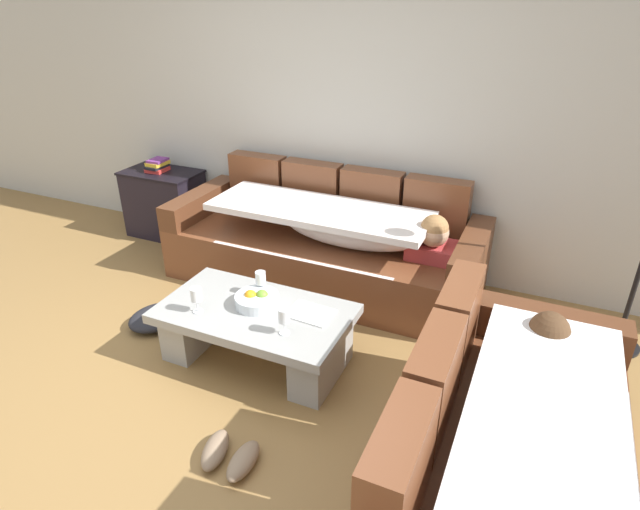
{
  "coord_description": "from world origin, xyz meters",
  "views": [
    {
      "loc": [
        1.77,
        -1.86,
        2.17
      ],
      "look_at": [
        0.46,
        1.05,
        0.55
      ],
      "focal_mm": 29.57,
      "sensor_mm": 36.0,
      "label": 1
    }
  ],
  "objects_px": {
    "coffee_table": "(256,328)",
    "open_magazine": "(310,313)",
    "fruit_bowl": "(257,300)",
    "crumpled_garment": "(156,317)",
    "couch_near_window": "(509,462)",
    "book_stack_on_cabinet": "(157,165)",
    "wine_glass_near_right": "(284,317)",
    "wine_glass_far_back": "(261,279)",
    "wine_glass_near_left": "(196,296)",
    "side_cabinet": "(165,203)",
    "pair_of_shoes": "(229,455)",
    "couch_along_wall": "(329,246)"
  },
  "relations": [
    {
      "from": "wine_glass_far_back",
      "to": "couch_near_window",
      "type": "bearing_deg",
      "value": -23.59
    },
    {
      "from": "side_cabinet",
      "to": "wine_glass_far_back",
      "type": "bearing_deg",
      "value": -33.8
    },
    {
      "from": "wine_glass_far_back",
      "to": "pair_of_shoes",
      "type": "xyz_separation_m",
      "value": [
        0.35,
        -0.97,
        -0.45
      ]
    },
    {
      "from": "wine_glass_far_back",
      "to": "pair_of_shoes",
      "type": "height_order",
      "value": "wine_glass_far_back"
    },
    {
      "from": "wine_glass_near_left",
      "to": "open_magazine",
      "type": "height_order",
      "value": "wine_glass_near_left"
    },
    {
      "from": "couch_near_window",
      "to": "open_magazine",
      "type": "relative_size",
      "value": 6.89
    },
    {
      "from": "coffee_table",
      "to": "pair_of_shoes",
      "type": "xyz_separation_m",
      "value": [
        0.3,
        -0.79,
        -0.19
      ]
    },
    {
      "from": "coffee_table",
      "to": "fruit_bowl",
      "type": "relative_size",
      "value": 4.29
    },
    {
      "from": "side_cabinet",
      "to": "pair_of_shoes",
      "type": "bearing_deg",
      "value": -45.55
    },
    {
      "from": "wine_glass_near_right",
      "to": "open_magazine",
      "type": "relative_size",
      "value": 0.59
    },
    {
      "from": "couch_along_wall",
      "to": "pair_of_shoes",
      "type": "relative_size",
      "value": 7.5
    },
    {
      "from": "side_cabinet",
      "to": "book_stack_on_cabinet",
      "type": "height_order",
      "value": "book_stack_on_cabinet"
    },
    {
      "from": "wine_glass_far_back",
      "to": "pair_of_shoes",
      "type": "distance_m",
      "value": 1.13
    },
    {
      "from": "wine_glass_far_back",
      "to": "book_stack_on_cabinet",
      "type": "relative_size",
      "value": 0.79
    },
    {
      "from": "wine_glass_far_back",
      "to": "pair_of_shoes",
      "type": "relative_size",
      "value": 0.5
    },
    {
      "from": "wine_glass_near_right",
      "to": "wine_glass_far_back",
      "type": "distance_m",
      "value": 0.47
    },
    {
      "from": "coffee_table",
      "to": "pair_of_shoes",
      "type": "relative_size",
      "value": 3.63
    },
    {
      "from": "wine_glass_far_back",
      "to": "open_magazine",
      "type": "relative_size",
      "value": 0.59
    },
    {
      "from": "fruit_bowl",
      "to": "book_stack_on_cabinet",
      "type": "height_order",
      "value": "book_stack_on_cabinet"
    },
    {
      "from": "coffee_table",
      "to": "open_magazine",
      "type": "distance_m",
      "value": 0.38
    },
    {
      "from": "wine_glass_near_left",
      "to": "crumpled_garment",
      "type": "relative_size",
      "value": 0.42
    },
    {
      "from": "wine_glass_near_right",
      "to": "open_magazine",
      "type": "xyz_separation_m",
      "value": [
        0.05,
        0.25,
        -0.11
      ]
    },
    {
      "from": "fruit_bowl",
      "to": "crumpled_garment",
      "type": "height_order",
      "value": "fruit_bowl"
    },
    {
      "from": "fruit_bowl",
      "to": "book_stack_on_cabinet",
      "type": "xyz_separation_m",
      "value": [
        -1.81,
        1.29,
        0.28
      ]
    },
    {
      "from": "wine_glass_near_left",
      "to": "open_magazine",
      "type": "distance_m",
      "value": 0.7
    },
    {
      "from": "wine_glass_near_left",
      "to": "side_cabinet",
      "type": "relative_size",
      "value": 0.23
    },
    {
      "from": "fruit_bowl",
      "to": "book_stack_on_cabinet",
      "type": "bearing_deg",
      "value": 144.55
    },
    {
      "from": "book_stack_on_cabinet",
      "to": "coffee_table",
      "type": "bearing_deg",
      "value": -36.39
    },
    {
      "from": "wine_glass_far_back",
      "to": "open_magazine",
      "type": "height_order",
      "value": "wine_glass_far_back"
    },
    {
      "from": "crumpled_garment",
      "to": "wine_glass_far_back",
      "type": "bearing_deg",
      "value": 9.6
    },
    {
      "from": "side_cabinet",
      "to": "coffee_table",
      "type": "bearing_deg",
      "value": -36.8
    },
    {
      "from": "open_magazine",
      "to": "pair_of_shoes",
      "type": "distance_m",
      "value": 0.95
    },
    {
      "from": "wine_glass_near_left",
      "to": "book_stack_on_cabinet",
      "type": "bearing_deg",
      "value": 135.15
    },
    {
      "from": "coffee_table",
      "to": "book_stack_on_cabinet",
      "type": "height_order",
      "value": "book_stack_on_cabinet"
    },
    {
      "from": "wine_glass_near_right",
      "to": "wine_glass_far_back",
      "type": "xyz_separation_m",
      "value": [
        -0.34,
        0.32,
        0.0
      ]
    },
    {
      "from": "couch_along_wall",
      "to": "fruit_bowl",
      "type": "distance_m",
      "value": 1.07
    },
    {
      "from": "couch_near_window",
      "to": "wine_glass_far_back",
      "type": "xyz_separation_m",
      "value": [
        -1.64,
        0.72,
        0.16
      ]
    },
    {
      "from": "side_cabinet",
      "to": "pair_of_shoes",
      "type": "relative_size",
      "value": 2.18
    },
    {
      "from": "wine_glass_far_back",
      "to": "wine_glass_near_left",
      "type": "bearing_deg",
      "value": -126.69
    },
    {
      "from": "couch_along_wall",
      "to": "wine_glass_near_left",
      "type": "relative_size",
      "value": 14.96
    },
    {
      "from": "couch_near_window",
      "to": "wine_glass_near_left",
      "type": "relative_size",
      "value": 11.63
    },
    {
      "from": "book_stack_on_cabinet",
      "to": "pair_of_shoes",
      "type": "bearing_deg",
      "value": -45.18
    },
    {
      "from": "coffee_table",
      "to": "pair_of_shoes",
      "type": "bearing_deg",
      "value": -69.35
    },
    {
      "from": "wine_glass_far_back",
      "to": "side_cabinet",
      "type": "height_order",
      "value": "side_cabinet"
    },
    {
      "from": "wine_glass_near_right",
      "to": "open_magazine",
      "type": "distance_m",
      "value": 0.27
    },
    {
      "from": "wine_glass_far_back",
      "to": "book_stack_on_cabinet",
      "type": "height_order",
      "value": "book_stack_on_cabinet"
    },
    {
      "from": "wine_glass_near_right",
      "to": "book_stack_on_cabinet",
      "type": "bearing_deg",
      "value": 144.78
    },
    {
      "from": "crumpled_garment",
      "to": "wine_glass_near_left",
      "type": "bearing_deg",
      "value": -20.32
    },
    {
      "from": "couch_near_window",
      "to": "couch_along_wall",
      "type": "bearing_deg",
      "value": 43.41
    },
    {
      "from": "wine_glass_near_left",
      "to": "wine_glass_far_back",
      "type": "relative_size",
      "value": 1.0
    }
  ]
}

